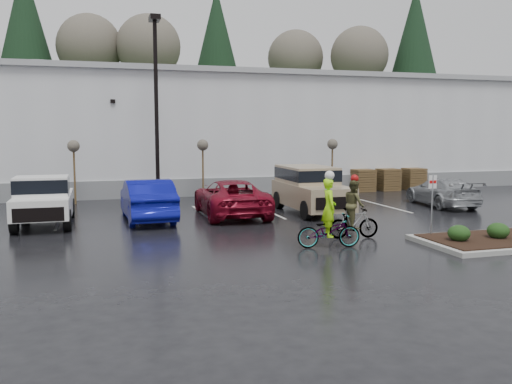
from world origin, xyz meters
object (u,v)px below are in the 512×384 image
object	(u,v)px
lamppost	(156,89)
sapling_mid	(203,148)
sapling_east	(332,147)
pickup_white	(45,199)
car_far_silver	(442,192)
pallet_stack_b	(388,180)
car_blue	(147,200)
pallet_stack_a	(363,180)
cyclist_hivis	(329,224)
sapling_west	(74,150)
fire_lane_sign	(432,198)
cyclist_olive	(354,215)
car_red	(231,198)
pallet_stack_c	(413,179)
suv_tan	(312,190)

from	to	relation	value
lamppost	sapling_mid	size ratio (longest dim) A/B	2.88
sapling_east	pickup_white	world-z (taller)	sapling_east
lamppost	car_far_silver	distance (m)	14.91
pallet_stack_b	car_far_silver	xyz separation A→B (m)	(-1.02, -6.86, 0.02)
car_blue	car_far_silver	xyz separation A→B (m)	(14.19, 0.18, -0.15)
pallet_stack_a	cyclist_hivis	bearing A→B (deg)	-121.42
sapling_mid	sapling_west	bearing A→B (deg)	180.00
fire_lane_sign	cyclist_olive	xyz separation A→B (m)	(-2.44, 0.89, -0.60)
fire_lane_sign	car_red	size ratio (longest dim) A/B	0.39
sapling_mid	sapling_east	bearing A→B (deg)	0.00
lamppost	pallet_stack_b	xyz separation A→B (m)	(14.20, 2.00, -5.01)
pallet_stack_a	sapling_east	bearing A→B (deg)	-158.20
sapling_west	sapling_mid	distance (m)	6.50
lamppost	pallet_stack_c	distance (m)	16.89
sapling_west	cyclist_olive	xyz separation A→B (m)	(9.36, -11.91, -1.92)
suv_tan	cyclist_olive	bearing A→B (deg)	-98.43
sapling_mid	pickup_white	distance (m)	9.63
pallet_stack_a	pallet_stack_b	distance (m)	1.70
lamppost	cyclist_olive	world-z (taller)	lamppost
sapling_east	car_red	world-z (taller)	sapling_east
fire_lane_sign	pallet_stack_a	bearing A→B (deg)	71.19
pallet_stack_a	car_blue	xyz separation A→B (m)	(-13.51, -7.03, 0.17)
sapling_west	pallet_stack_a	distance (m)	16.66
sapling_east	cyclist_olive	size ratio (longest dim) A/B	1.46
pallet_stack_a	car_red	size ratio (longest dim) A/B	0.24
sapling_west	suv_tan	distance (m)	12.01
sapling_east	fire_lane_sign	xyz separation A→B (m)	(-2.20, -12.80, -1.32)
pallet_stack_a	cyclist_hivis	xyz separation A→B (m)	(-8.56, -14.02, 0.07)
cyclist_hivis	cyclist_olive	xyz separation A→B (m)	(1.42, 1.10, 0.06)
suv_tan	cyclist_hivis	xyz separation A→B (m)	(-2.29, -6.95, -0.28)
sapling_west	cyclist_hivis	distance (m)	15.37
sapling_west	pallet_stack_c	world-z (taller)	sapling_west
car_red	car_blue	bearing A→B (deg)	5.13
pallet_stack_b	suv_tan	xyz separation A→B (m)	(-7.97, -7.07, 0.35)
pickup_white	car_far_silver	distance (m)	18.14
sapling_east	car_red	xyz separation A→B (m)	(-7.43, -5.84, -1.95)
pallet_stack_c	sapling_west	bearing A→B (deg)	-177.14
lamppost	cyclist_hivis	distance (m)	13.58
fire_lane_sign	cyclist_olive	distance (m)	2.66
sapling_mid	lamppost	bearing A→B (deg)	-158.20
fire_lane_sign	car_far_silver	xyz separation A→B (m)	(5.38, 6.94, -0.71)
pallet_stack_b	cyclist_olive	bearing A→B (deg)	-124.39
sapling_west	sapling_east	distance (m)	14.00
lamppost	pallet_stack_a	distance (m)	13.61
cyclist_hivis	pallet_stack_b	bearing A→B (deg)	-27.43
pallet_stack_b	cyclist_hivis	xyz separation A→B (m)	(-10.26, -14.02, 0.07)
sapling_mid	pickup_white	xyz separation A→B (m)	(-7.45, -5.85, -1.75)
lamppost	cyclist_hivis	xyz separation A→B (m)	(3.94, -12.02, -4.94)
fire_lane_sign	suv_tan	bearing A→B (deg)	103.14
sapling_west	cyclist_hivis	xyz separation A→B (m)	(7.94, -13.02, -1.98)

